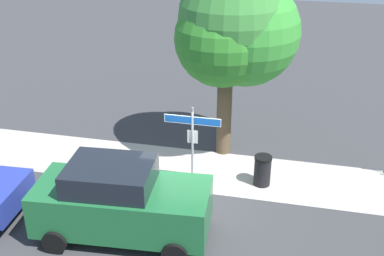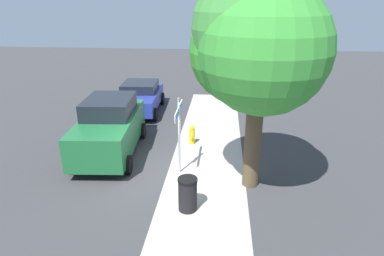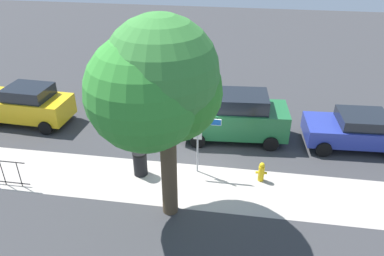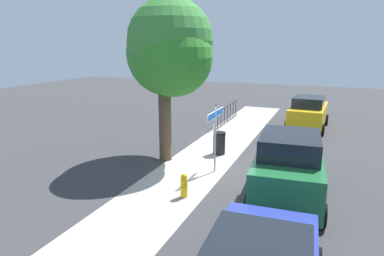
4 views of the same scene
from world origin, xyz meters
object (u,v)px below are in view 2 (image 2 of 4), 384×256
Objects in this scene: street_sign at (179,122)px; trash_bin at (188,194)px; fire_hydrant at (192,135)px; car_blue at (140,97)px; shade_tree at (255,43)px; car_green at (110,127)px.

street_sign is 2.68× the size of trash_bin.
street_sign is at bearing -4.70° from fire_hydrant.
street_sign is 7.04m from car_blue.
shade_tree is 5.56m from fire_hydrant.
fire_hydrant is (3.91, 3.09, -0.40)m from car_blue.
street_sign reaches higher than fire_hydrant.
street_sign is at bearing 21.69° from car_blue.
car_green is 5.95× the size of fire_hydrant.
car_green is at bearing -1.72° from car_blue.
street_sign is at bearing -166.70° from trash_bin.
trash_bin is (2.11, 0.50, -1.32)m from street_sign.
street_sign is 0.41× the size of shade_tree.
fire_hydrant is at bearing 175.30° from street_sign.
street_sign is 2.82m from fire_hydrant.
trash_bin is (1.26, -1.67, -3.93)m from shade_tree.
car_blue is (-7.18, -5.07, -3.63)m from shade_tree.
shade_tree reaches higher than street_sign.
car_blue reaches higher than trash_bin.
fire_hydrant is 4.54m from trash_bin.
car_blue is 5.00m from fire_hydrant.
car_blue is 4.24× the size of trash_bin.
shade_tree reaches higher than trash_bin.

